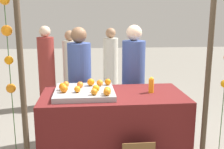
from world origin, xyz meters
TOP-DOWN VIEW (x-y plane):
  - stall_counter at (0.00, 0.00)m, footprint 1.69×0.86m
  - orange_tray at (-0.34, -0.00)m, footprint 0.68×0.66m
  - orange_0 at (-0.08, -0.19)m, footprint 0.08×0.08m
  - orange_1 at (-0.26, 0.17)m, footprint 0.09×0.09m
  - orange_2 at (-0.56, -0.10)m, footprint 0.09×0.09m
  - orange_3 at (-0.39, 0.08)m, footprint 0.08×0.08m
  - orange_4 at (-0.15, 0.15)m, footprint 0.08×0.08m
  - orange_5 at (-0.59, 0.00)m, footprint 0.08×0.08m
  - orange_6 at (-0.21, -0.12)m, footprint 0.08×0.08m
  - orange_7 at (-0.09, -0.26)m, footprint 0.08×0.08m
  - orange_8 at (-0.23, -0.23)m, footprint 0.07×0.07m
  - orange_9 at (-0.56, 0.12)m, footprint 0.07×0.07m
  - orange_10 at (-0.05, 0.19)m, footprint 0.08×0.08m
  - orange_11 at (-0.41, -0.11)m, footprint 0.07×0.07m
  - juice_bottle at (0.46, 0.01)m, footprint 0.06×0.06m
  - vendor_left at (-0.41, 0.66)m, footprint 0.32×0.32m
  - vendor_right at (0.36, 0.70)m, footprint 0.33×0.33m
  - crowd_person_0 at (0.19, 2.47)m, footprint 0.30×0.30m
  - crowd_person_1 at (-0.62, 2.22)m, footprint 0.30×0.30m
  - crowd_person_2 at (-1.08, 2.17)m, footprint 0.32×0.32m
  - canopy_post_left at (-0.92, -0.47)m, footprint 0.06×0.06m
  - canopy_post_right at (0.92, -0.47)m, footprint 0.06×0.06m
  - garland_strand_left at (-1.03, -0.46)m, footprint 0.10×0.10m

SIDE VIEW (x-z plane):
  - stall_counter at x=0.00m, z-range 0.00..0.86m
  - crowd_person_1 at x=-0.62m, z-range -0.05..1.44m
  - crowd_person_0 at x=0.19m, z-range -0.05..1.47m
  - crowd_person_2 at x=-1.08m, z-range -0.05..1.52m
  - vendor_left at x=-0.41m, z-range -0.06..1.56m
  - vendor_right at x=0.36m, z-range -0.06..1.58m
  - orange_tray at x=-0.34m, z-range 0.86..0.92m
  - juice_bottle at x=0.46m, z-range 0.85..1.04m
  - orange_11 at x=-0.41m, z-range 0.92..0.99m
  - orange_8 at x=-0.23m, z-range 0.92..0.99m
  - orange_9 at x=-0.56m, z-range 0.92..0.99m
  - orange_3 at x=-0.39m, z-range 0.92..0.99m
  - orange_0 at x=-0.08m, z-range 0.92..0.99m
  - orange_10 at x=-0.05m, z-range 0.92..1.00m
  - orange_4 at x=-0.15m, z-range 0.92..1.00m
  - orange_6 at x=-0.21m, z-range 0.92..1.00m
  - orange_7 at x=-0.09m, z-range 0.92..1.00m
  - orange_5 at x=-0.59m, z-range 0.92..1.00m
  - orange_2 at x=-0.56m, z-range 0.92..1.00m
  - orange_1 at x=-0.26m, z-range 0.92..1.01m
  - canopy_post_left at x=-0.92m, z-range 0.00..2.10m
  - canopy_post_right at x=0.92m, z-range 0.00..2.10m
  - garland_strand_left at x=-1.03m, z-range 0.49..2.49m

